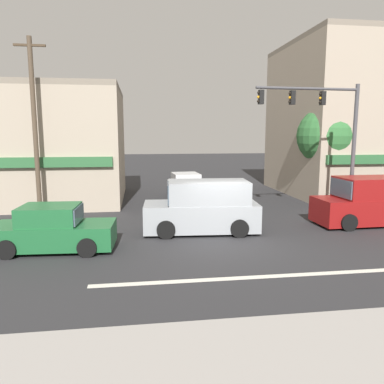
{
  "coord_description": "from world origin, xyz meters",
  "views": [
    {
      "loc": [
        -3.08,
        -13.18,
        4.02
      ],
      "look_at": [
        -0.92,
        2.0,
        1.6
      ],
      "focal_mm": 35.0,
      "sensor_mm": 36.0,
      "label": 1
    }
  ],
  "objects_px": {
    "van_waiting_far": "(370,202)",
    "utility_pole_far_right": "(351,131)",
    "street_tree": "(326,136)",
    "sedan_crossing_rightbound": "(53,230)",
    "utility_pole_near_left": "(35,126)",
    "sedan_crossing_leftbound": "(186,187)",
    "traffic_light_mast": "(329,127)",
    "van_approaching_near": "(203,208)"
  },
  "relations": [
    {
      "from": "traffic_light_mast",
      "to": "sedan_crossing_leftbound",
      "type": "distance_m",
      "value": 9.53
    },
    {
      "from": "van_waiting_far",
      "to": "utility_pole_far_right",
      "type": "bearing_deg",
      "value": 70.73
    },
    {
      "from": "van_approaching_near",
      "to": "van_waiting_far",
      "type": "relative_size",
      "value": 1.02
    },
    {
      "from": "traffic_light_mast",
      "to": "van_approaching_near",
      "type": "height_order",
      "value": "traffic_light_mast"
    },
    {
      "from": "utility_pole_far_right",
      "to": "sedan_crossing_rightbound",
      "type": "distance_m",
      "value": 16.24
    },
    {
      "from": "utility_pole_near_left",
      "to": "van_waiting_far",
      "type": "bearing_deg",
      "value": -13.75
    },
    {
      "from": "utility_pole_near_left",
      "to": "sedan_crossing_leftbound",
      "type": "bearing_deg",
      "value": 28.84
    },
    {
      "from": "sedan_crossing_rightbound",
      "to": "street_tree",
      "type": "bearing_deg",
      "value": 28.35
    },
    {
      "from": "traffic_light_mast",
      "to": "van_waiting_far",
      "type": "distance_m",
      "value": 3.8
    },
    {
      "from": "utility_pole_near_left",
      "to": "sedan_crossing_rightbound",
      "type": "height_order",
      "value": "utility_pole_near_left"
    },
    {
      "from": "utility_pole_near_left",
      "to": "sedan_crossing_leftbound",
      "type": "xyz_separation_m",
      "value": [
        7.63,
        4.2,
        -3.62
      ]
    },
    {
      "from": "street_tree",
      "to": "van_approaching_near",
      "type": "relative_size",
      "value": 1.17
    },
    {
      "from": "street_tree",
      "to": "van_approaching_near",
      "type": "bearing_deg",
      "value": -144.93
    },
    {
      "from": "sedan_crossing_leftbound",
      "to": "sedan_crossing_rightbound",
      "type": "distance_m",
      "value": 11.35
    },
    {
      "from": "utility_pole_near_left",
      "to": "street_tree",
      "type": "bearing_deg",
      "value": 6.8
    },
    {
      "from": "sedan_crossing_rightbound",
      "to": "traffic_light_mast",
      "type": "bearing_deg",
      "value": 14.57
    },
    {
      "from": "utility_pole_far_right",
      "to": "utility_pole_near_left",
      "type": "bearing_deg",
      "value": -177.33
    },
    {
      "from": "utility_pole_near_left",
      "to": "sedan_crossing_rightbound",
      "type": "xyz_separation_m",
      "value": [
        1.81,
        -5.54,
        -3.62
      ]
    },
    {
      "from": "utility_pole_near_left",
      "to": "utility_pole_far_right",
      "type": "height_order",
      "value": "utility_pole_near_left"
    },
    {
      "from": "utility_pole_far_right",
      "to": "van_approaching_near",
      "type": "height_order",
      "value": "utility_pole_far_right"
    },
    {
      "from": "street_tree",
      "to": "van_waiting_far",
      "type": "bearing_deg",
      "value": -96.89
    },
    {
      "from": "utility_pole_far_right",
      "to": "sedan_crossing_leftbound",
      "type": "height_order",
      "value": "utility_pole_far_right"
    },
    {
      "from": "utility_pole_far_right",
      "to": "sedan_crossing_rightbound",
      "type": "xyz_separation_m",
      "value": [
        -14.58,
        -6.31,
        -3.4
      ]
    },
    {
      "from": "sedan_crossing_rightbound",
      "to": "van_waiting_far",
      "type": "bearing_deg",
      "value": 8.34
    },
    {
      "from": "traffic_light_mast",
      "to": "van_approaching_near",
      "type": "xyz_separation_m",
      "value": [
        -5.96,
        -1.33,
        -3.3
      ]
    },
    {
      "from": "utility_pole_near_left",
      "to": "traffic_light_mast",
      "type": "distance_m",
      "value": 13.55
    },
    {
      "from": "utility_pole_near_left",
      "to": "utility_pole_far_right",
      "type": "bearing_deg",
      "value": 2.67
    },
    {
      "from": "street_tree",
      "to": "sedan_crossing_rightbound",
      "type": "bearing_deg",
      "value": -151.65
    },
    {
      "from": "street_tree",
      "to": "traffic_light_mast",
      "type": "distance_m",
      "value": 4.95
    },
    {
      "from": "traffic_light_mast",
      "to": "van_approaching_near",
      "type": "relative_size",
      "value": 1.31
    },
    {
      "from": "street_tree",
      "to": "utility_pole_near_left",
      "type": "distance_m",
      "value": 15.63
    },
    {
      "from": "sedan_crossing_leftbound",
      "to": "utility_pole_far_right",
      "type": "bearing_deg",
      "value": -21.43
    },
    {
      "from": "utility_pole_far_right",
      "to": "van_waiting_far",
      "type": "relative_size",
      "value": 1.71
    },
    {
      "from": "utility_pole_near_left",
      "to": "utility_pole_far_right",
      "type": "xyz_separation_m",
      "value": [
        16.38,
        0.76,
        -0.22
      ]
    },
    {
      "from": "traffic_light_mast",
      "to": "van_waiting_far",
      "type": "xyz_separation_m",
      "value": [
        1.54,
        -1.08,
        -3.3
      ]
    },
    {
      "from": "traffic_light_mast",
      "to": "van_waiting_far",
      "type": "bearing_deg",
      "value": -34.93
    },
    {
      "from": "utility_pole_near_left",
      "to": "sedan_crossing_leftbound",
      "type": "relative_size",
      "value": 1.99
    },
    {
      "from": "street_tree",
      "to": "sedan_crossing_rightbound",
      "type": "xyz_separation_m",
      "value": [
        -13.7,
        -7.39,
        -3.14
      ]
    },
    {
      "from": "street_tree",
      "to": "utility_pole_near_left",
      "type": "relative_size",
      "value": 0.66
    },
    {
      "from": "utility_pole_near_left",
      "to": "utility_pole_far_right",
      "type": "distance_m",
      "value": 16.4
    },
    {
      "from": "street_tree",
      "to": "van_waiting_far",
      "type": "relative_size",
      "value": 1.19
    },
    {
      "from": "street_tree",
      "to": "utility_pole_far_right",
      "type": "xyz_separation_m",
      "value": [
        0.87,
        -1.09,
        0.26
      ]
    }
  ]
}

